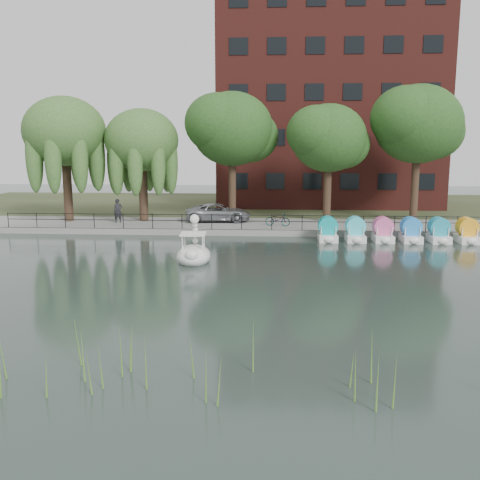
# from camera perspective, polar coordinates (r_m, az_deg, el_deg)

# --- Properties ---
(ground_plane) EXTENTS (120.00, 120.00, 0.00)m
(ground_plane) POSITION_cam_1_polar(r_m,az_deg,el_deg) (22.67, -1.93, -4.97)
(ground_plane) COLOR #3A4D47
(promenade) EXTENTS (40.00, 6.00, 0.40)m
(promenade) POSITION_cam_1_polar(r_m,az_deg,el_deg) (38.28, 0.43, 1.48)
(promenade) COLOR gray
(promenade) RESTS_ON ground_plane
(kerb) EXTENTS (40.00, 0.25, 0.40)m
(kerb) POSITION_cam_1_polar(r_m,az_deg,el_deg) (35.37, 0.15, 0.78)
(kerb) COLOR gray
(kerb) RESTS_ON ground_plane
(land_strip) EXTENTS (60.00, 22.00, 0.36)m
(land_strip) POSITION_cam_1_polar(r_m,az_deg,el_deg) (52.15, 1.33, 3.72)
(land_strip) COLOR #47512D
(land_strip) RESTS_ON ground_plane
(railing) EXTENTS (32.00, 0.05, 1.00)m
(railing) POSITION_cam_1_polar(r_m,az_deg,el_deg) (35.43, 0.17, 2.34)
(railing) COLOR black
(railing) RESTS_ON promenade
(apartment_building) EXTENTS (20.00, 10.07, 18.00)m
(apartment_building) POSITION_cam_1_polar(r_m,az_deg,el_deg) (52.11, 9.31, 13.70)
(apartment_building) COLOR #4C1E16
(apartment_building) RESTS_ON land_strip
(willow_left) EXTENTS (5.88, 5.88, 9.01)m
(willow_left) POSITION_cam_1_polar(r_m,az_deg,el_deg) (41.21, -18.22, 10.90)
(willow_left) COLOR #473323
(willow_left) RESTS_ON promenade
(willow_mid) EXTENTS (5.32, 5.32, 8.15)m
(willow_mid) POSITION_cam_1_polar(r_m,az_deg,el_deg) (39.99, -10.44, 10.38)
(willow_mid) COLOR #473323
(willow_mid) RESTS_ON promenade
(broadleaf_center) EXTENTS (6.00, 6.00, 9.25)m
(broadleaf_center) POSITION_cam_1_polar(r_m,az_deg,el_deg) (39.94, -0.85, 11.71)
(broadleaf_center) COLOR #473323
(broadleaf_center) RESTS_ON promenade
(broadleaf_right) EXTENTS (5.40, 5.40, 8.32)m
(broadleaf_right) POSITION_cam_1_polar(r_m,az_deg,el_deg) (39.48, 9.45, 10.62)
(broadleaf_right) COLOR #473323
(broadleaf_right) RESTS_ON promenade
(broadleaf_far) EXTENTS (6.30, 6.30, 9.71)m
(broadleaf_far) POSITION_cam_1_polar(r_m,az_deg,el_deg) (41.62, 18.48, 11.60)
(broadleaf_far) COLOR #473323
(broadleaf_far) RESTS_ON promenade
(minivan) EXTENTS (2.89, 5.62, 1.52)m
(minivan) POSITION_cam_1_polar(r_m,az_deg,el_deg) (39.16, -2.33, 3.08)
(minivan) COLOR gray
(minivan) RESTS_ON promenade
(bicycle) EXTENTS (0.97, 1.81, 1.00)m
(bicycle) POSITION_cam_1_polar(r_m,az_deg,el_deg) (37.12, 4.04, 2.29)
(bicycle) COLOR gray
(bicycle) RESTS_ON promenade
(pedestrian) EXTENTS (0.84, 0.72, 1.98)m
(pedestrian) POSITION_cam_1_polar(r_m,az_deg,el_deg) (39.46, -12.89, 3.23)
(pedestrian) COLOR black
(pedestrian) RESTS_ON promenade
(swan_boat) EXTENTS (1.93, 2.90, 2.33)m
(swan_boat) POSITION_cam_1_polar(r_m,az_deg,el_deg) (27.51, -4.97, -1.25)
(swan_boat) COLOR white
(swan_boat) RESTS_ON ground_plane
(pedal_boat_row) EXTENTS (9.65, 1.70, 1.40)m
(pedal_boat_row) POSITION_cam_1_polar(r_m,az_deg,el_deg) (34.49, 16.39, 0.82)
(pedal_boat_row) COLOR white
(pedal_boat_row) RESTS_ON ground_plane
(reed_bank) EXTENTS (24.00, 2.40, 1.20)m
(reed_bank) POSITION_cam_1_polar(r_m,az_deg,el_deg) (13.37, 2.69, -13.12)
(reed_bank) COLOR #669938
(reed_bank) RESTS_ON ground_plane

